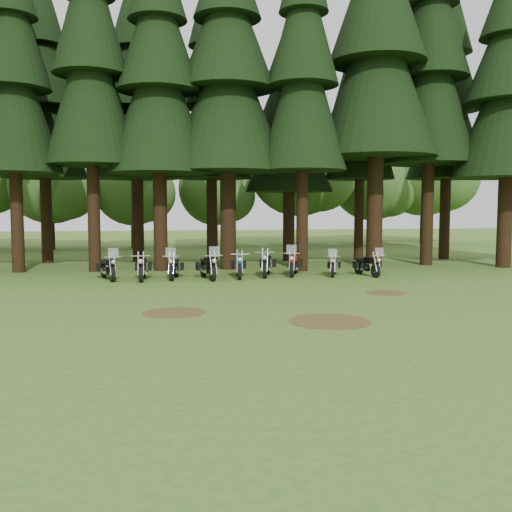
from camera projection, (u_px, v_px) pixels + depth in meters
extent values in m
plane|color=#3E6320|center=(264.00, 299.00, 18.80)|extent=(120.00, 120.00, 0.00)
cylinder|color=black|center=(17.00, 213.00, 26.45)|extent=(0.58, 0.58, 5.53)
cone|color=black|center=(13.00, 97.00, 26.01)|extent=(4.32, 4.32, 6.91)
cone|color=black|center=(10.00, 23.00, 25.74)|extent=(3.46, 3.46, 5.83)
cylinder|color=black|center=(94.00, 208.00, 26.75)|extent=(0.58, 0.58, 5.99)
cone|color=black|center=(91.00, 83.00, 26.27)|extent=(4.32, 4.32, 7.49)
cone|color=black|center=(89.00, 4.00, 25.97)|extent=(3.45, 3.45, 6.32)
cylinder|color=black|center=(160.00, 213.00, 27.21)|extent=(0.66, 0.66, 5.57)
cone|color=black|center=(159.00, 99.00, 26.77)|extent=(4.95, 4.95, 6.96)
cone|color=black|center=(158.00, 27.00, 26.49)|extent=(3.96, 3.96, 5.87)
cylinder|color=black|center=(228.00, 211.00, 27.83)|extent=(0.77, 0.77, 5.70)
cone|color=black|center=(228.00, 97.00, 27.37)|extent=(5.81, 5.81, 7.12)
cone|color=black|center=(227.00, 25.00, 27.09)|extent=(4.65, 4.65, 6.01)
cylinder|color=black|center=(302.00, 211.00, 27.04)|extent=(0.55, 0.55, 5.71)
cone|color=black|center=(303.00, 94.00, 26.58)|extent=(4.15, 4.15, 7.14)
cone|color=black|center=(304.00, 19.00, 26.30)|extent=(3.32, 3.32, 6.03)
cylinder|color=black|center=(375.00, 202.00, 28.43)|extent=(0.80, 0.80, 6.62)
cone|color=black|center=(377.00, 72.00, 27.90)|extent=(5.98, 5.98, 8.27)
cylinder|color=black|center=(427.00, 205.00, 29.84)|extent=(0.64, 0.64, 6.35)
cone|color=black|center=(430.00, 86.00, 29.34)|extent=(4.79, 4.79, 7.93)
cone|color=black|center=(432.00, 11.00, 29.02)|extent=(3.84, 3.84, 6.70)
cylinder|color=black|center=(505.00, 214.00, 28.73)|extent=(0.72, 0.72, 5.41)
cone|color=black|center=(509.00, 109.00, 28.30)|extent=(5.44, 5.44, 6.77)
cone|color=black|center=(511.00, 43.00, 28.03)|extent=(4.35, 4.35, 5.71)
cylinder|color=black|center=(46.00, 212.00, 30.98)|extent=(0.60, 0.60, 5.53)
cone|color=black|center=(43.00, 113.00, 30.54)|extent=(4.52, 4.52, 6.91)
cone|color=black|center=(41.00, 51.00, 30.27)|extent=(3.62, 3.62, 5.83)
cone|color=black|center=(40.00, 1.00, 30.05)|extent=(2.53, 2.53, 4.61)
cylinder|color=black|center=(138.00, 212.00, 31.90)|extent=(0.65, 0.65, 5.55)
cone|color=black|center=(136.00, 115.00, 31.46)|extent=(4.85, 4.85, 6.94)
cone|color=black|center=(135.00, 55.00, 31.19)|extent=(3.88, 3.88, 5.86)
cone|color=black|center=(134.00, 5.00, 30.97)|extent=(2.72, 2.72, 4.63)
cylinder|color=black|center=(212.00, 212.00, 31.19)|extent=(0.58, 0.58, 5.52)
cone|color=black|center=(211.00, 114.00, 30.75)|extent=(4.35, 4.35, 6.90)
cone|color=black|center=(211.00, 52.00, 30.47)|extent=(3.48, 3.48, 5.83)
cone|color=black|center=(210.00, 2.00, 30.26)|extent=(2.44, 2.44, 4.60)
cylinder|color=black|center=(289.00, 220.00, 32.31)|extent=(0.66, 0.66, 4.70)
cone|color=black|center=(289.00, 139.00, 31.93)|extent=(4.94, 4.94, 5.87)
cone|color=black|center=(289.00, 89.00, 31.70)|extent=(3.95, 3.95, 4.96)
cone|color=black|center=(290.00, 48.00, 31.52)|extent=(2.77, 2.77, 3.91)
cylinder|color=black|center=(359.00, 212.00, 32.61)|extent=(0.53, 0.53, 5.56)
cone|color=black|center=(360.00, 117.00, 32.17)|extent=(3.94, 3.94, 6.95)
cone|color=black|center=(361.00, 58.00, 31.89)|extent=(3.15, 3.15, 5.87)
cone|color=black|center=(362.00, 10.00, 31.67)|extent=(2.21, 2.21, 4.64)
cylinder|color=black|center=(445.00, 211.00, 33.48)|extent=(0.61, 0.61, 5.65)
cone|color=black|center=(447.00, 117.00, 33.03)|extent=(4.59, 4.59, 7.06)
cone|color=black|center=(449.00, 59.00, 32.75)|extent=(3.67, 3.67, 5.96)
cone|color=black|center=(450.00, 11.00, 32.53)|extent=(2.57, 2.57, 4.71)
cylinder|color=black|center=(52.00, 230.00, 41.25)|extent=(0.36, 0.36, 2.80)
sphere|color=#325B21|center=(51.00, 178.00, 40.94)|extent=(6.53, 6.53, 6.53)
sphere|color=#325B21|center=(66.00, 187.00, 40.46)|extent=(4.67, 4.67, 4.67)
cylinder|color=black|center=(134.00, 231.00, 42.62)|extent=(0.36, 0.36, 2.55)
sphere|color=#325B21|center=(133.00, 186.00, 42.33)|extent=(5.95, 5.95, 5.95)
sphere|color=#325B21|center=(147.00, 193.00, 41.90)|extent=(4.25, 4.25, 4.25)
cylinder|color=black|center=(216.00, 231.00, 44.91)|extent=(0.36, 0.36, 2.47)
sphere|color=#325B21|center=(215.00, 189.00, 44.63)|extent=(5.76, 5.76, 5.76)
sphere|color=#325B21|center=(229.00, 196.00, 44.21)|extent=(4.12, 4.12, 4.12)
cylinder|color=black|center=(299.00, 224.00, 45.52)|extent=(0.36, 0.36, 3.52)
sphere|color=#325B21|center=(299.00, 164.00, 45.12)|extent=(8.21, 8.21, 8.21)
sphere|color=#325B21|center=(319.00, 174.00, 44.52)|extent=(5.87, 5.87, 5.87)
cylinder|color=black|center=(371.00, 226.00, 47.95)|extent=(0.36, 0.36, 2.94)
sphere|color=#325B21|center=(372.00, 179.00, 47.62)|extent=(6.86, 6.86, 6.86)
sphere|color=#325B21|center=(389.00, 187.00, 47.12)|extent=(4.90, 4.90, 4.90)
cylinder|color=black|center=(422.00, 223.00, 48.60)|extent=(0.36, 0.36, 3.52)
sphere|color=#325B21|center=(423.00, 167.00, 48.21)|extent=(8.20, 8.20, 8.20)
sphere|color=#325B21|center=(444.00, 177.00, 47.61)|extent=(5.86, 5.86, 5.86)
cylinder|color=#4C3D1E|center=(174.00, 313.00, 16.30)|extent=(1.80, 1.80, 0.01)
cylinder|color=#4C3D1E|center=(386.00, 293.00, 20.09)|extent=(1.40, 1.40, 0.01)
cylinder|color=#4C3D1E|center=(330.00, 321.00, 15.05)|extent=(2.20, 2.20, 0.01)
cylinder|color=black|center=(112.00, 274.00, 23.10)|extent=(0.33, 0.66, 0.65)
cylinder|color=black|center=(104.00, 270.00, 24.45)|extent=(0.33, 0.66, 0.65)
cube|color=silver|center=(107.00, 270.00, 23.81)|extent=(0.47, 0.74, 0.34)
cube|color=black|center=(108.00, 262.00, 23.58)|extent=(0.44, 0.61, 0.24)
cube|color=black|center=(106.00, 262.00, 23.99)|extent=(0.44, 0.61, 0.12)
cube|color=silver|center=(113.00, 253.00, 22.76)|extent=(0.43, 0.24, 0.39)
cylinder|color=black|center=(141.00, 274.00, 22.93)|extent=(0.18, 0.69, 0.69)
cylinder|color=black|center=(144.00, 270.00, 24.52)|extent=(0.18, 0.69, 0.69)
cube|color=silver|center=(142.00, 269.00, 23.77)|extent=(0.32, 0.74, 0.35)
cube|color=black|center=(142.00, 261.00, 23.50)|extent=(0.34, 0.59, 0.25)
cube|color=black|center=(143.00, 261.00, 23.98)|extent=(0.34, 0.59, 0.12)
cylinder|color=black|center=(172.00, 273.00, 23.42)|extent=(0.24, 0.66, 0.65)
cylinder|color=black|center=(176.00, 269.00, 24.94)|extent=(0.24, 0.66, 0.65)
cube|color=silver|center=(174.00, 269.00, 24.22)|extent=(0.39, 0.73, 0.34)
cube|color=black|center=(174.00, 261.00, 23.96)|extent=(0.38, 0.58, 0.24)
cube|color=black|center=(175.00, 261.00, 24.42)|extent=(0.38, 0.58, 0.12)
cube|color=silver|center=(171.00, 252.00, 23.05)|extent=(0.43, 0.19, 0.39)
cylinder|color=black|center=(213.00, 273.00, 23.29)|extent=(0.25, 0.69, 0.68)
cylinder|color=black|center=(203.00, 269.00, 24.78)|extent=(0.25, 0.69, 0.68)
cube|color=silver|center=(208.00, 269.00, 24.07)|extent=(0.39, 0.75, 0.35)
cube|color=black|center=(209.00, 261.00, 23.82)|extent=(0.39, 0.60, 0.25)
cube|color=black|center=(206.00, 261.00, 24.27)|extent=(0.39, 0.60, 0.12)
cube|color=silver|center=(214.00, 252.00, 22.92)|extent=(0.44, 0.19, 0.40)
cylinder|color=black|center=(240.00, 272.00, 23.78)|extent=(0.22, 0.70, 0.69)
cylinder|color=black|center=(238.00, 268.00, 25.38)|extent=(0.22, 0.70, 0.69)
cube|color=silver|center=(239.00, 267.00, 24.62)|extent=(0.37, 0.76, 0.35)
cube|color=#075070|center=(239.00, 259.00, 24.36)|extent=(0.37, 0.60, 0.25)
cube|color=black|center=(239.00, 259.00, 24.83)|extent=(0.37, 0.60, 0.12)
cylinder|color=black|center=(265.00, 270.00, 24.28)|extent=(0.34, 0.72, 0.71)
cylinder|color=black|center=(268.00, 266.00, 25.93)|extent=(0.34, 0.72, 0.71)
cube|color=silver|center=(267.00, 266.00, 25.15)|extent=(0.50, 0.81, 0.37)
cube|color=black|center=(266.00, 257.00, 24.87)|extent=(0.47, 0.66, 0.26)
cube|color=black|center=(267.00, 258.00, 25.37)|extent=(0.47, 0.66, 0.13)
cylinder|color=black|center=(292.00, 270.00, 24.61)|extent=(0.36, 0.68, 0.67)
cylinder|color=black|center=(296.00, 266.00, 26.15)|extent=(0.36, 0.68, 0.67)
cube|color=silver|center=(294.00, 266.00, 25.42)|extent=(0.51, 0.76, 0.34)
cube|color=red|center=(294.00, 258.00, 25.16)|extent=(0.47, 0.63, 0.24)
cube|color=black|center=(295.00, 258.00, 25.63)|extent=(0.47, 0.63, 0.12)
cube|color=silver|center=(291.00, 249.00, 24.24)|extent=(0.44, 0.26, 0.40)
cylinder|color=black|center=(333.00, 271.00, 24.57)|extent=(0.32, 0.59, 0.59)
cylinder|color=black|center=(334.00, 268.00, 25.92)|extent=(0.32, 0.59, 0.59)
cube|color=silver|center=(334.00, 267.00, 25.28)|extent=(0.45, 0.67, 0.30)
cube|color=black|center=(333.00, 260.00, 25.05)|extent=(0.42, 0.55, 0.21)
cube|color=black|center=(334.00, 260.00, 25.46)|extent=(0.42, 0.55, 0.11)
cube|color=silver|center=(333.00, 253.00, 24.24)|extent=(0.39, 0.24, 0.35)
cylinder|color=black|center=(376.00, 271.00, 24.50)|extent=(0.23, 0.63, 0.61)
cylinder|color=black|center=(359.00, 267.00, 25.85)|extent=(0.23, 0.63, 0.61)
cube|color=silver|center=(366.00, 267.00, 25.21)|extent=(0.36, 0.68, 0.32)
cube|color=black|center=(369.00, 260.00, 24.98)|extent=(0.36, 0.55, 0.22)
cube|color=black|center=(364.00, 260.00, 25.38)|extent=(0.36, 0.55, 0.11)
cube|color=silver|center=(379.00, 252.00, 24.17)|extent=(0.40, 0.18, 0.37)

